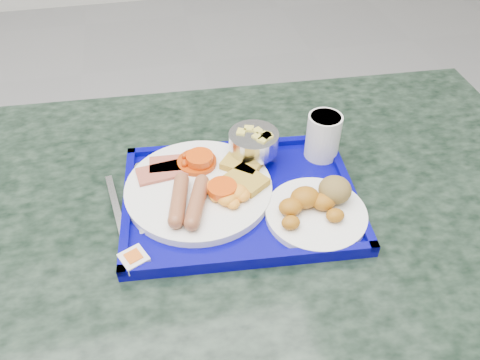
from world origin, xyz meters
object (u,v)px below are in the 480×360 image
Objects in this scene: bread_plate at (318,206)px; juice_cup at (323,135)px; tray at (240,199)px; fruit_bowl at (254,142)px; table at (258,262)px; main_plate at (202,186)px.

juice_cup is (0.06, 0.15, 0.03)m from bread_plate.
juice_cup reaches higher than tray.
juice_cup reaches higher than fruit_bowl.
table is 0.30m from juice_cup.
table is 7.01× the size of bread_plate.
main_plate is at bearing -148.51° from fruit_bowl.
fruit_bowl is 1.04× the size of juice_cup.
tray is at bearing -177.67° from table.
tray is 1.66× the size of main_plate.
table is 4.59× the size of main_plate.
tray is 0.12m from fruit_bowl.
table is at bearing 139.36° from bread_plate.
bread_plate is at bearing -66.03° from fruit_bowl.
juice_cup is (0.18, 0.08, 0.05)m from tray.
tray is 0.14m from bread_plate.
main_plate is at bearing 156.68° from tray.
main_plate is 2.91× the size of juice_cup.
main_plate is at bearing 152.49° from bread_plate.
juice_cup is at bearing 29.82° from table.
tray is at bearing 150.42° from bread_plate.
main_plate is 0.20m from bread_plate.
main_plate is (-0.10, 0.03, 0.21)m from table.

